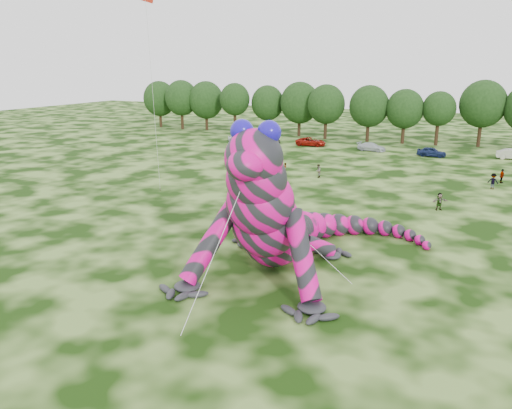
{
  "coord_description": "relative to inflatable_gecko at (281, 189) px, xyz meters",
  "views": [
    {
      "loc": [
        8.67,
        -28.67,
        12.65
      ],
      "look_at": [
        -4.38,
        -0.66,
        4.0
      ],
      "focal_mm": 35.0,
      "sensor_mm": 36.0,
      "label": 1
    }
  ],
  "objects": [
    {
      "name": "tree_6",
      "position": [
        -14.51,
        56.35,
        -0.2
      ],
      "size": [
        6.52,
        5.86,
        9.49
      ],
      "primitive_type": null,
      "color": "black",
      "rests_on": "ground"
    },
    {
      "name": "car_4",
      "position": [
        4.67,
        45.68,
        -4.26
      ],
      "size": [
        4.09,
        1.82,
        1.37
      ],
      "primitive_type": "imported",
      "rotation": [
        0.0,
        0.0,
        1.52
      ],
      "color": "#15214B",
      "rests_on": "ground"
    },
    {
      "name": "tree_9",
      "position": [
        4.11,
        57.01,
        -0.61
      ],
      "size": [
        5.27,
        4.74,
        8.68
      ],
      "primitive_type": null,
      "color": "black",
      "rests_on": "ground"
    },
    {
      "name": "flying_kite",
      "position": [
        -15.95,
        8.21,
        11.85
      ],
      "size": [
        3.89,
        5.38,
        19.28
      ],
      "color": "red",
      "rests_on": "ground"
    },
    {
      "name": "spectator_5",
      "position": [
        8.43,
        17.24,
        -4.14
      ],
      "size": [
        1.48,
        1.27,
        1.61
      ],
      "primitive_type": "imported",
      "rotation": [
        0.0,
        0.0,
        0.64
      ],
      "color": "gray",
      "rests_on": "ground"
    },
    {
      "name": "tree_5",
      "position": [
        -20.08,
        58.1,
        -0.05
      ],
      "size": [
        7.16,
        6.44,
        9.8
      ],
      "primitive_type": null,
      "color": "black",
      "rests_on": "ground"
    },
    {
      "name": "spectator_2",
      "position": [
        12.75,
        28.01,
        -4.1
      ],
      "size": [
        1.18,
        0.8,
        1.7
      ],
      "primitive_type": "imported",
      "rotation": [
        0.0,
        0.0,
        2.98
      ],
      "color": "gray",
      "rests_on": "ground"
    },
    {
      "name": "tree_0",
      "position": [
        -51.52,
        58.9,
        -0.19
      ],
      "size": [
        6.91,
        6.22,
        9.51
      ],
      "primitive_type": null,
      "color": "black",
      "rests_on": "ground"
    },
    {
      "name": "car_3",
      "position": [
        -4.2,
        46.94,
        -4.32
      ],
      "size": [
        4.53,
        2.38,
        1.25
      ],
      "primitive_type": "imported",
      "rotation": [
        0.0,
        0.0,
        1.42
      ],
      "color": "silver",
      "rests_on": "ground"
    },
    {
      "name": "car_1",
      "position": [
        -21.25,
        46.54,
        -4.31
      ],
      "size": [
        3.97,
        1.73,
        1.27
      ],
      "primitive_type": "imported",
      "rotation": [
        0.0,
        0.0,
        1.67
      ],
      "color": "black",
      "rests_on": "ground"
    },
    {
      "name": "ground",
      "position": [
        3.04,
        -0.34,
        -4.94
      ],
      "size": [
        240.0,
        240.0,
        0.0
      ],
      "primitive_type": "plane",
      "color": "#16330A",
      "rests_on": "ground"
    },
    {
      "name": "tree_1",
      "position": [
        -45.31,
        57.72,
        -0.04
      ],
      "size": [
        6.74,
        6.07,
        9.81
      ],
      "primitive_type": null,
      "color": "black",
      "rests_on": "ground"
    },
    {
      "name": "tree_8",
      "position": [
        -1.18,
        56.65,
        -0.47
      ],
      "size": [
        6.14,
        5.53,
        8.94
      ],
      "primitive_type": null,
      "color": "black",
      "rests_on": "ground"
    },
    {
      "name": "tree_7",
      "position": [
        -7.04,
        56.47,
        -0.21
      ],
      "size": [
        6.68,
        6.01,
        9.48
      ],
      "primitive_type": null,
      "color": "black",
      "rests_on": "ground"
    },
    {
      "name": "inflatable_gecko",
      "position": [
        0.0,
        0.0,
        0.0
      ],
      "size": [
        18.13,
        21.0,
        9.89
      ],
      "primitive_type": null,
      "rotation": [
        0.0,
        0.0,
        0.08
      ],
      "color": "#D8067E",
      "rests_on": "ground"
    },
    {
      "name": "tree_3",
      "position": [
        -32.68,
        56.73,
        -0.22
      ],
      "size": [
        5.81,
        5.23,
        9.44
      ],
      "primitive_type": null,
      "color": "black",
      "rests_on": "ground"
    },
    {
      "name": "tree_2",
      "position": [
        -39.98,
        58.43,
        -0.12
      ],
      "size": [
        7.04,
        6.34,
        9.64
      ],
      "primitive_type": null,
      "color": "black",
      "rests_on": "ground"
    },
    {
      "name": "car_2",
      "position": [
        -14.22,
        47.8,
        -4.27
      ],
      "size": [
        5.06,
        2.67,
        1.36
      ],
      "primitive_type": "imported",
      "rotation": [
        0.0,
        0.0,
        1.66
      ],
      "color": "maroon",
      "rests_on": "ground"
    },
    {
      "name": "car_0",
      "position": [
        -26.67,
        46.62,
        -4.28
      ],
      "size": [
        3.95,
        1.71,
        1.33
      ],
      "primitive_type": "imported",
      "rotation": [
        0.0,
        0.0,
        1.53
      ],
      "color": "silver",
      "rests_on": "ground"
    },
    {
      "name": "tree_10",
      "position": [
        10.44,
        58.24,
        0.31
      ],
      "size": [
        7.09,
        6.38,
        10.5
      ],
      "primitive_type": null,
      "color": "black",
      "rests_on": "ground"
    },
    {
      "name": "spectator_0",
      "position": [
        -9.49,
        24.52,
        -4.13
      ],
      "size": [
        0.45,
        0.63,
        1.62
      ],
      "primitive_type": "imported",
      "rotation": [
        0.0,
        0.0,
        4.6
      ],
      "color": "gray",
      "rests_on": "ground"
    },
    {
      "name": "tree_4",
      "position": [
        -26.6,
        58.38,
        -0.42
      ],
      "size": [
        6.22,
        5.6,
        9.06
      ],
      "primitive_type": null,
      "color": "black",
      "rests_on": "ground"
    },
    {
      "name": "spectator_3",
      "position": [
        13.63,
        31.51,
        -4.16
      ],
      "size": [
        0.79,
        0.99,
        1.57
      ],
      "primitive_type": "imported",
      "rotation": [
        0.0,
        0.0,
        1.06
      ],
      "color": "gray",
      "rests_on": "ground"
    },
    {
      "name": "spectator_4",
      "position": [
        -15.95,
        33.66,
        -4.03
      ],
      "size": [
        0.84,
        1.04,
        1.84
      ],
      "primitive_type": "imported",
      "rotation": [
        0.0,
        0.0,
        1.9
      ],
      "color": "gray",
      "rests_on": "ground"
    },
    {
      "name": "spectator_1",
      "position": [
        -5.73,
        25.56,
        -4.16
      ],
      "size": [
        0.69,
        0.84,
        1.57
      ],
      "primitive_type": "imported",
      "rotation": [
        0.0,
        0.0,
        4.85
      ],
      "color": "gray",
      "rests_on": "ground"
    }
  ]
}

